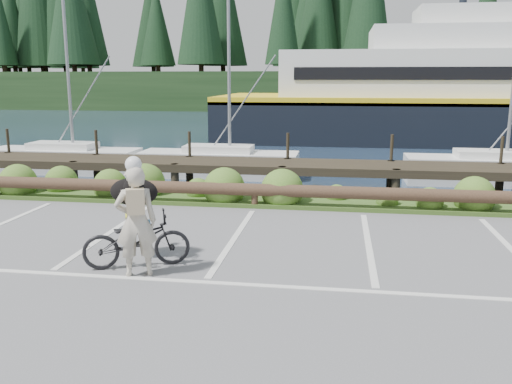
# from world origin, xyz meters

# --- Properties ---
(ground) EXTENTS (72.00, 72.00, 0.00)m
(ground) POSITION_xyz_m (0.00, 0.00, 0.00)
(ground) COLOR #5B5B5E
(harbor_backdrop) EXTENTS (170.00, 160.00, 30.00)m
(harbor_backdrop) POSITION_xyz_m (0.39, 78.47, -0.00)
(harbor_backdrop) COLOR #19293E
(harbor_backdrop) RESTS_ON ground
(vegetation_strip) EXTENTS (34.00, 1.60, 0.10)m
(vegetation_strip) POSITION_xyz_m (0.00, 5.30, 0.05)
(vegetation_strip) COLOR #3D5B21
(vegetation_strip) RESTS_ON ground
(log_rail) EXTENTS (32.00, 0.30, 0.60)m
(log_rail) POSITION_xyz_m (0.00, 4.60, 0.00)
(log_rail) COLOR #443021
(log_rail) RESTS_ON ground
(bicycle) EXTENTS (1.86, 1.24, 0.92)m
(bicycle) POSITION_xyz_m (-1.29, 0.14, 0.46)
(bicycle) COLOR black
(bicycle) RESTS_ON ground
(cyclist) EXTENTS (0.76, 0.64, 1.78)m
(cyclist) POSITION_xyz_m (-1.14, -0.24, 0.89)
(cyclist) COLOR #BFB5A1
(cyclist) RESTS_ON ground
(dog) EXTENTS (0.71, 0.95, 0.49)m
(dog) POSITION_xyz_m (-1.51, 0.66, 1.17)
(dog) COLOR black
(dog) RESTS_ON bicycle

